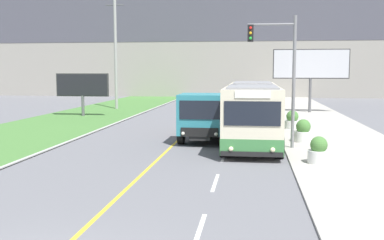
{
  "coord_description": "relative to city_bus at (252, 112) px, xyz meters",
  "views": [
    {
      "loc": [
        3.94,
        -7.02,
        3.79
      ],
      "look_at": [
        1.1,
        14.18,
        1.4
      ],
      "focal_mm": 42.0,
      "sensor_mm": 36.0,
      "label": 1
    }
  ],
  "objects": [
    {
      "name": "lane_marking_centre",
      "position": [
        -3.55,
        -14.18,
        -1.55
      ],
      "size": [
        2.88,
        140.0,
        0.01
      ],
      "color": "gold",
      "rests_on": "ground_plane"
    },
    {
      "name": "apartment_block_background",
      "position": [
        -3.96,
        42.54,
        9.5
      ],
      "size": [
        80.0,
        8.04,
        22.11
      ],
      "color": "gray",
      "rests_on": "ground_plane"
    },
    {
      "name": "city_bus",
      "position": [
        0.0,
        0.0,
        0.0
      ],
      "size": [
        2.74,
        11.98,
        3.07
      ],
      "color": "beige",
      "rests_on": "ground_plane"
    },
    {
      "name": "dump_truck",
      "position": [
        -2.53,
        -0.5,
        -0.27
      ],
      "size": [
        2.43,
        6.73,
        2.57
      ],
      "color": "black",
      "rests_on": "ground_plane"
    },
    {
      "name": "utility_pole_far",
      "position": [
        -13.14,
        18.25,
        4.15
      ],
      "size": [
        1.8,
        0.28,
        11.31
      ],
      "color": "#9E9E99",
      "rests_on": "ground_plane"
    },
    {
      "name": "traffic_light_mast",
      "position": [
        1.31,
        -2.39,
        2.44
      ],
      "size": [
        2.28,
        0.32,
        6.31
      ],
      "color": "slate",
      "rests_on": "ground_plane"
    },
    {
      "name": "billboard_large",
      "position": [
        5.04,
        16.4,
        2.63
      ],
      "size": [
        6.54,
        0.24,
        5.61
      ],
      "color": "#59595B",
      "rests_on": "ground_plane"
    },
    {
      "name": "billboard_small",
      "position": [
        -13.82,
        11.22,
        0.93
      ],
      "size": [
        4.41,
        0.24,
        3.51
      ],
      "color": "#59595B",
      "rests_on": "ground_plane"
    },
    {
      "name": "planter_round_near",
      "position": [
        2.65,
        -5.96,
        -1.0
      ],
      "size": [
        0.85,
        0.85,
        1.09
      ],
      "color": "silver",
      "rests_on": "sidewalk_right"
    },
    {
      "name": "planter_round_second",
      "position": [
        2.64,
        -0.52,
        -0.96
      ],
      "size": [
        0.94,
        0.94,
        1.18
      ],
      "color": "silver",
      "rests_on": "sidewalk_right"
    },
    {
      "name": "planter_round_third",
      "position": [
        2.55,
        4.91,
        -0.97
      ],
      "size": [
        0.96,
        0.96,
        1.15
      ],
      "color": "silver",
      "rests_on": "sidewalk_right"
    }
  ]
}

